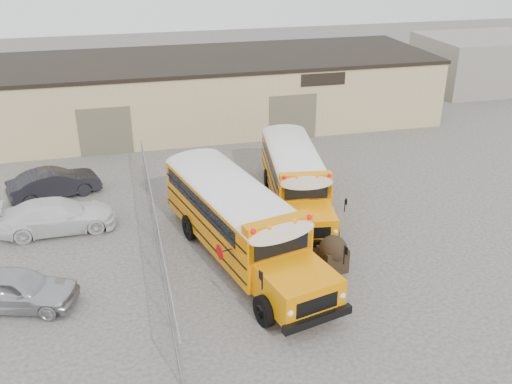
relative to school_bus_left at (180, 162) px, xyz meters
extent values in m
plane|color=#43403D|center=(4.30, -7.91, -1.90)|extent=(120.00, 120.00, 0.00)
cube|color=#CCB97E|center=(4.30, 12.09, 0.35)|extent=(30.00, 10.00, 4.50)
cube|color=black|center=(4.30, 12.09, 2.65)|extent=(30.20, 10.20, 0.25)
cube|color=black|center=(10.30, 7.07, 2.00)|extent=(3.00, 0.08, 0.80)
cube|color=#675F49|center=(-3.70, 7.07, -0.40)|extent=(3.20, 0.08, 3.00)
cube|color=#675F49|center=(8.30, 7.07, -0.40)|extent=(3.20, 0.08, 3.00)
cylinder|color=#95989D|center=(-1.70, -13.91, -1.00)|extent=(0.07, 0.07, 1.80)
cylinder|color=#95989D|center=(-1.70, -10.91, -1.00)|extent=(0.07, 0.07, 1.80)
cylinder|color=#95989D|center=(-1.70, -7.91, -1.00)|extent=(0.07, 0.07, 1.80)
cylinder|color=#95989D|center=(-1.70, -4.91, -1.00)|extent=(0.07, 0.07, 1.80)
cylinder|color=#95989D|center=(-1.70, -1.91, -1.00)|extent=(0.07, 0.07, 1.80)
cylinder|color=#95989D|center=(-1.70, 1.09, -1.00)|extent=(0.07, 0.07, 1.80)
cylinder|color=#95989D|center=(-1.70, 4.09, -1.00)|extent=(0.07, 0.07, 1.80)
cylinder|color=#95989D|center=(-1.70, -4.91, -0.12)|extent=(0.05, 18.00, 0.05)
cylinder|color=#95989D|center=(-1.70, -4.91, -1.85)|extent=(0.05, 18.00, 0.05)
cube|color=#95989D|center=(-1.70, -4.91, -1.00)|extent=(0.02, 18.00, 1.70)
cube|color=gray|center=(28.30, 16.09, 0.30)|extent=(10.00, 8.00, 4.40)
cube|color=orange|center=(-0.12, 0.47, -0.19)|extent=(4.72, 8.84, 2.27)
cube|color=orange|center=(1.19, -4.80, -0.69)|extent=(2.95, 2.95, 1.27)
cube|color=black|center=(0.89, -3.59, 0.45)|extent=(2.22, 0.61, 0.83)
cube|color=white|center=(-0.12, 0.47, 1.11)|extent=(4.74, 8.93, 0.44)
cube|color=orange|center=(0.83, -3.35, 1.14)|extent=(2.77, 1.19, 0.40)
sphere|color=#E50705|center=(-0.24, -3.87, 1.28)|extent=(0.22, 0.22, 0.22)
sphere|color=#E50705|center=(2.02, -3.31, 1.28)|extent=(0.22, 0.22, 0.22)
sphere|color=orange|center=(0.39, -3.72, 1.28)|extent=(0.22, 0.22, 0.22)
sphere|color=orange|center=(1.40, -3.47, 1.28)|extent=(0.22, 0.22, 0.22)
cube|color=black|center=(1.51, -6.07, -1.19)|extent=(2.69, 0.89, 0.31)
cube|color=black|center=(-1.15, 4.62, -1.19)|extent=(2.69, 0.87, 0.31)
cube|color=black|center=(-0.12, 0.47, -0.27)|extent=(4.72, 8.69, 0.07)
cube|color=black|center=(-0.20, 0.79, 0.45)|extent=(4.43, 7.56, 0.69)
cylinder|color=black|center=(-0.12, -5.00, -1.33)|extent=(0.58, 1.19, 1.15)
cylinder|color=black|center=(2.44, -4.36, -1.33)|extent=(0.58, 1.19, 1.15)
cylinder|color=black|center=(-1.80, 1.79, -1.33)|extent=(0.58, 1.19, 1.15)
cylinder|color=black|center=(0.76, 2.42, -1.33)|extent=(0.58, 1.19, 1.15)
cylinder|color=#BF0505|center=(-1.25, -2.78, -0.05)|extent=(0.18, 0.61, 0.62)
cube|color=#FF8D00|center=(6.45, 4.07, -0.41)|extent=(3.47, 7.62, 1.98)
cube|color=#FF8D00|center=(5.76, -0.61, -0.85)|extent=(2.42, 2.42, 1.11)
cube|color=black|center=(5.91, 0.46, 0.15)|extent=(1.97, 0.35, 0.72)
cube|color=white|center=(6.45, 4.07, 0.73)|extent=(3.48, 7.70, 0.39)
cube|color=#FF8D00|center=(5.95, 0.68, 0.75)|extent=(2.41, 0.83, 0.35)
sphere|color=#E50705|center=(4.91, 0.61, 0.87)|extent=(0.19, 0.19, 0.19)
sphere|color=#E50705|center=(6.92, 0.31, 0.87)|extent=(0.19, 0.19, 0.19)
sphere|color=orange|center=(5.46, 0.53, 0.87)|extent=(0.19, 0.19, 0.19)
sphere|color=orange|center=(6.37, 0.39, 0.87)|extent=(0.19, 0.19, 0.19)
cube|color=black|center=(5.59, -1.74, -1.28)|extent=(2.37, 0.56, 0.27)
cube|color=black|center=(7.00, 7.77, -1.28)|extent=(2.37, 0.54, 0.27)
cube|color=black|center=(6.45, 4.07, -0.48)|extent=(3.48, 7.48, 0.06)
cube|color=black|center=(6.49, 4.36, 0.15)|extent=(3.33, 6.48, 0.60)
cylinder|color=black|center=(4.63, -0.34, -1.40)|extent=(0.42, 1.03, 1.01)
cylinder|color=black|center=(6.91, -0.67, -1.40)|extent=(0.42, 1.03, 1.01)
cylinder|color=black|center=(5.53, 5.70, -1.40)|extent=(0.42, 1.03, 1.01)
cylinder|color=black|center=(7.80, 5.36, -1.40)|extent=(0.42, 1.03, 1.01)
cube|color=black|center=(5.11, -8.70, -1.38)|extent=(1.20, 1.11, 1.05)
sphere|color=black|center=(5.11, -8.70, -0.91)|extent=(1.15, 1.15, 1.15)
imported|color=#B4B4B9|center=(-7.13, -8.20, -1.14)|extent=(4.84, 3.07, 1.54)
imported|color=white|center=(-6.01, -2.41, -1.14)|extent=(5.34, 2.35, 1.53)
imported|color=black|center=(-6.42, 1.45, -1.15)|extent=(4.86, 2.88, 1.51)
camera|label=1|loc=(-2.75, -27.32, 10.95)|focal=40.00mm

